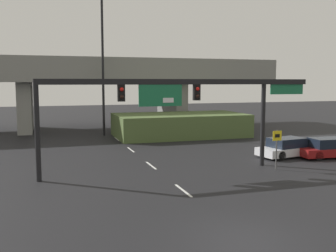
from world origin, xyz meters
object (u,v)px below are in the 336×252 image
at_px(speed_limit_sign, 277,144).
at_px(highway_light_pole_near, 103,54).
at_px(parked_sedan_mid_right, 329,148).
at_px(parked_sedan_near_right, 288,148).
at_px(signal_gantry, 178,96).

xyz_separation_m(speed_limit_sign, highway_light_pole_near, (-7.76, 18.89, 6.51)).
bearing_deg(parked_sedan_mid_right, speed_limit_sign, -154.97).
distance_m(speed_limit_sign, parked_sedan_near_right, 4.85).
xyz_separation_m(signal_gantry, speed_limit_sign, (5.90, -1.42, -2.93)).
relative_size(signal_gantry, speed_limit_sign, 6.83).
distance_m(highway_light_pole_near, parked_sedan_near_right, 20.34).
xyz_separation_m(signal_gantry, highway_light_pole_near, (-1.86, 17.47, 3.59)).
bearing_deg(signal_gantry, highway_light_pole_near, 96.08).
relative_size(speed_limit_sign, parked_sedan_near_right, 0.50).
bearing_deg(parked_sedan_near_right, signal_gantry, -176.69).
distance_m(signal_gantry, parked_sedan_near_right, 10.13).
distance_m(signal_gantry, speed_limit_sign, 6.74).
bearing_deg(speed_limit_sign, highway_light_pole_near, 112.34).
bearing_deg(signal_gantry, speed_limit_sign, -13.53).
distance_m(signal_gantry, highway_light_pole_near, 17.93).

